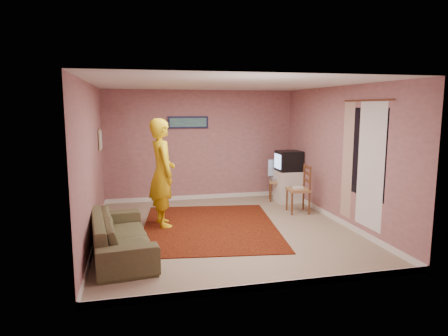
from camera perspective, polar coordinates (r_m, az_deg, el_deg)
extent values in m
plane|color=tan|center=(7.37, 0.06, -8.75)|extent=(5.00, 5.00, 0.00)
cube|color=#AD7275|center=(9.52, -3.35, 3.24)|extent=(4.50, 0.02, 2.60)
cube|color=#AD7275|center=(4.71, 6.97, -2.55)|extent=(4.50, 0.02, 2.60)
cube|color=#AD7275|center=(6.93, -18.36, 0.71)|extent=(0.02, 5.00, 2.60)
cube|color=#AD7275|center=(7.90, 16.18, 1.76)|extent=(0.02, 5.00, 2.60)
cube|color=silver|center=(7.03, 0.07, 11.89)|extent=(4.50, 5.00, 0.02)
cube|color=white|center=(9.71, -3.27, -4.12)|extent=(4.50, 0.02, 0.10)
cube|color=white|center=(5.12, 6.66, -16.39)|extent=(4.50, 0.02, 0.10)
cube|color=white|center=(7.21, -17.79, -9.17)|extent=(0.02, 5.00, 0.10)
cube|color=white|center=(8.14, 15.74, -7.01)|extent=(0.02, 5.00, 0.10)
cube|color=black|center=(7.11, 19.71, 2.06)|extent=(0.01, 1.10, 1.50)
cube|color=white|center=(7.00, 20.19, 0.29)|extent=(0.01, 0.75, 2.10)
cube|color=beige|center=(7.59, 17.22, 1.05)|extent=(0.01, 0.35, 2.10)
cylinder|color=brown|center=(7.05, 19.78, 9.09)|extent=(0.02, 1.40, 0.02)
cube|color=#141639|center=(9.41, -5.16, 6.51)|extent=(0.95, 0.03, 0.28)
cube|color=navy|center=(9.39, -5.14, 6.51)|extent=(0.86, 0.01, 0.20)
cube|color=#C8B789|center=(8.49, -17.27, 3.88)|extent=(0.03, 0.38, 0.42)
cube|color=silver|center=(8.49, -17.14, 3.88)|extent=(0.01, 0.30, 0.34)
cube|color=black|center=(7.51, -2.04, -8.35)|extent=(2.81, 3.33, 0.02)
cube|color=white|center=(9.50, 9.15, -2.58)|extent=(0.57, 0.52, 0.73)
cube|color=black|center=(9.40, 9.24, 1.00)|extent=(0.54, 0.49, 0.47)
cube|color=#8CB2F2|center=(9.30, 7.68, 0.96)|extent=(0.02, 0.39, 0.33)
cube|color=#A17F4E|center=(9.52, 7.75, -1.94)|extent=(0.53, 0.52, 0.05)
cube|color=brown|center=(9.48, 7.78, -0.48)|extent=(0.42, 0.16, 0.49)
cube|color=#ABABB0|center=(9.51, 7.76, -1.60)|extent=(0.38, 0.29, 0.06)
cube|color=#95C0F4|center=(9.64, 7.39, 0.05)|extent=(0.38, 0.05, 0.40)
cube|color=#A17F4E|center=(8.53, 10.55, -3.08)|extent=(0.48, 0.50, 0.05)
cube|color=brown|center=(8.48, 10.60, -1.36)|extent=(0.09, 0.46, 0.52)
cube|color=white|center=(8.52, 10.56, -2.76)|extent=(0.20, 0.15, 0.04)
imported|color=brown|center=(6.30, -14.48, -9.20)|extent=(1.05, 2.16, 0.61)
imported|color=yellow|center=(7.46, -8.82, -0.70)|extent=(0.60, 0.80, 2.01)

